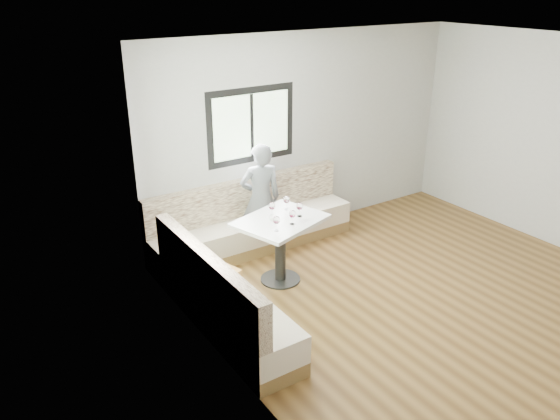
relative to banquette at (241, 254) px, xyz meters
name	(u,v)px	position (x,y,z in m)	size (l,w,h in m)	color
room	(435,184)	(1.51, -1.55, 1.08)	(5.01, 5.01, 2.81)	brown
banquette	(241,254)	(0.00, 0.00, 0.00)	(2.90, 2.80, 0.95)	olive
table	(280,235)	(0.38, -0.30, 0.28)	(1.18, 1.03, 0.82)	black
person	(261,199)	(0.61, 0.52, 0.42)	(0.55, 0.36, 1.50)	#55585D
olive_ramekin	(273,218)	(0.30, -0.26, 0.51)	(0.09, 0.09, 0.03)	white
wine_glass_a	(276,220)	(0.17, -0.54, 0.61)	(0.08, 0.08, 0.18)	white
wine_glass_b	(292,214)	(0.41, -0.50, 0.61)	(0.08, 0.08, 0.18)	white
wine_glass_c	(300,207)	(0.61, -0.36, 0.61)	(0.08, 0.08, 0.18)	white
wine_glass_d	(272,206)	(0.34, -0.17, 0.61)	(0.08, 0.08, 0.18)	white
wine_glass_e	(286,200)	(0.60, -0.10, 0.61)	(0.08, 0.08, 0.18)	white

